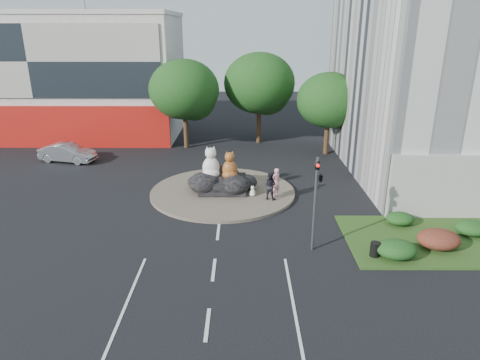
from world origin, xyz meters
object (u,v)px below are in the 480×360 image
object	(u,v)px
kitten_calico	(204,189)
kitten_white	(252,191)
cat_white	(211,162)
litter_bin	(375,249)
cat_tabby	(230,165)
pedestrian_dark	(270,186)
pedestrian_pink	(276,182)
parked_car	(68,153)

from	to	relation	value
kitten_calico	kitten_white	size ratio (longest dim) A/B	1.26
cat_white	litter_bin	bearing A→B (deg)	-49.54
cat_tabby	litter_bin	distance (m)	11.66
kitten_white	pedestrian_dark	xyz separation A→B (m)	(1.12, -0.55, 0.57)
cat_tabby	pedestrian_pink	distance (m)	3.34
kitten_calico	kitten_white	distance (m)	3.28
cat_white	kitten_calico	world-z (taller)	cat_white
cat_white	kitten_white	xyz separation A→B (m)	(2.83, -1.08, -1.66)
parked_car	kitten_white	bearing A→B (deg)	-105.46
cat_tabby	kitten_calico	size ratio (longest dim) A/B	2.12
kitten_calico	pedestrian_pink	bearing A→B (deg)	3.50
cat_tabby	litter_bin	world-z (taller)	cat_tabby
litter_bin	kitten_white	bearing A→B (deg)	127.02
cat_white	parked_car	xyz separation A→B (m)	(-12.82, 7.26, -1.44)
kitten_white	pedestrian_dark	world-z (taller)	pedestrian_dark
kitten_calico	pedestrian_dark	size ratio (longest dim) A/B	0.50
pedestrian_dark	litter_bin	world-z (taller)	pedestrian_dark
cat_tabby	kitten_calico	world-z (taller)	cat_tabby
pedestrian_pink	pedestrian_dark	distance (m)	0.77
cat_white	parked_car	distance (m)	14.80
cat_white	cat_tabby	bearing A→B (deg)	-10.00
pedestrian_dark	litter_bin	size ratio (longest dim) A/B	2.52
kitten_white	parked_car	size ratio (longest dim) A/B	0.15
cat_white	pedestrian_dark	bearing A→B (deg)	-26.30
cat_white	cat_tabby	world-z (taller)	cat_white
cat_white	kitten_white	world-z (taller)	cat_white
parked_car	pedestrian_pink	bearing A→B (deg)	-103.04
pedestrian_dark	parked_car	distance (m)	18.98
cat_white	kitten_white	size ratio (longest dim) A/B	3.07
cat_white	pedestrian_dark	world-z (taller)	cat_white
kitten_white	cat_white	bearing A→B (deg)	154.13
parked_car	litter_bin	size ratio (longest dim) A/B	6.46
pedestrian_pink	pedestrian_dark	xyz separation A→B (m)	(-0.44, -0.62, -0.03)
cat_tabby	pedestrian_pink	world-z (taller)	cat_tabby
kitten_white	litter_bin	world-z (taller)	kitten_white
cat_white	cat_tabby	xyz separation A→B (m)	(1.29, -0.14, -0.15)
cat_tabby	parked_car	bearing A→B (deg)	152.90
cat_white	cat_tabby	size ratio (longest dim) A/B	1.15
parked_car	cat_white	bearing A→B (deg)	-106.93
kitten_calico	kitten_white	bearing A→B (deg)	2.24
kitten_white	pedestrian_pink	world-z (taller)	pedestrian_pink
litter_bin	pedestrian_pink	bearing A→B (deg)	118.83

